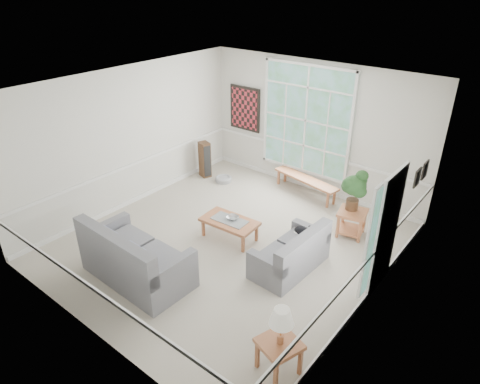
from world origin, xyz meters
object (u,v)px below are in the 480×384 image
at_px(coffee_table, 230,229).
at_px(side_table, 279,356).
at_px(end_table, 351,223).
at_px(loveseat_right, 290,249).
at_px(loveseat_front, 136,252).

height_order(coffee_table, side_table, side_table).
height_order(end_table, side_table, end_table).
distance_m(end_table, side_table, 3.65).
bearing_deg(loveseat_right, coffee_table, -179.84).
bearing_deg(loveseat_front, side_table, -0.79).
height_order(loveseat_front, coffee_table, loveseat_front).
distance_m(loveseat_right, side_table, 2.21).
relative_size(coffee_table, side_table, 2.17).
xyz_separation_m(loveseat_right, coffee_table, (-1.42, 0.06, -0.19)).
height_order(loveseat_right, coffee_table, loveseat_right).
bearing_deg(loveseat_right, side_table, -58.02).
height_order(loveseat_right, loveseat_front, loveseat_front).
distance_m(loveseat_right, coffee_table, 1.43).
bearing_deg(end_table, coffee_table, -138.34).
bearing_deg(coffee_table, side_table, -41.97).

